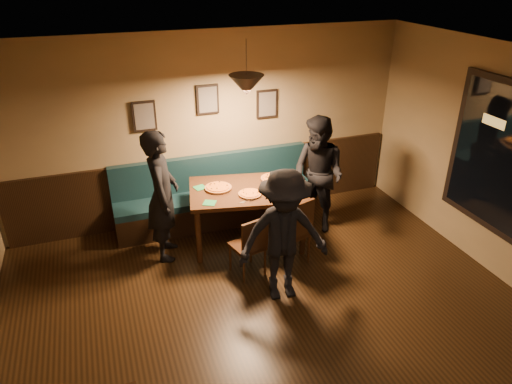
% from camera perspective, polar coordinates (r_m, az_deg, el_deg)
% --- Properties ---
extents(floor, '(7.00, 7.00, 0.00)m').
position_cam_1_polar(floor, '(4.92, 5.98, -21.54)').
color(floor, black).
rests_on(floor, ground).
extents(ceiling, '(7.00, 7.00, 0.00)m').
position_cam_1_polar(ceiling, '(3.41, 8.23, 11.76)').
color(ceiling, silver).
rests_on(ceiling, ground).
extents(wall_back, '(6.00, 0.00, 6.00)m').
position_cam_1_polar(wall_back, '(6.97, -5.78, 7.60)').
color(wall_back, '#8C704F').
rests_on(wall_back, ground).
extents(wainscot, '(5.88, 0.06, 1.00)m').
position_cam_1_polar(wainscot, '(7.29, -5.40, 0.82)').
color(wainscot, black).
rests_on(wainscot, ground).
extents(booth_bench, '(3.00, 0.60, 1.00)m').
position_cam_1_polar(booth_bench, '(7.05, -4.85, -0.08)').
color(booth_bench, '#0F232D').
rests_on(booth_bench, ground).
extents(picture_left, '(0.32, 0.04, 0.42)m').
position_cam_1_polar(picture_left, '(6.71, -13.39, 8.94)').
color(picture_left, black).
rests_on(picture_left, wall_back).
extents(picture_center, '(0.32, 0.04, 0.42)m').
position_cam_1_polar(picture_center, '(6.81, -5.89, 11.10)').
color(picture_center, black).
rests_on(picture_center, wall_back).
extents(picture_right, '(0.32, 0.04, 0.42)m').
position_cam_1_polar(picture_right, '(7.11, 1.33, 10.64)').
color(picture_right, black).
rests_on(picture_right, wall_back).
extents(pendant_lamp, '(0.44, 0.44, 0.25)m').
position_cam_1_polar(pendant_lamp, '(5.90, -1.17, 12.82)').
color(pendant_lamp, black).
rests_on(pendant_lamp, ceiling).
extents(dining_table, '(1.73, 1.29, 0.83)m').
position_cam_1_polar(dining_table, '(6.58, -1.02, -2.86)').
color(dining_table, '#33140E').
rests_on(dining_table, floor).
extents(chair_near_left, '(0.46, 0.46, 0.84)m').
position_cam_1_polar(chair_near_left, '(5.94, -1.05, -6.37)').
color(chair_near_left, black).
rests_on(chair_near_left, floor).
extents(chair_near_right, '(0.53, 0.53, 0.96)m').
position_cam_1_polar(chair_near_right, '(6.15, 4.15, -4.60)').
color(chair_near_right, '#33190E').
rests_on(chair_near_right, floor).
extents(diner_left, '(0.56, 0.73, 1.78)m').
position_cam_1_polar(diner_left, '(6.20, -11.29, -0.45)').
color(diner_left, black).
rests_on(diner_left, floor).
extents(diner_right, '(0.93, 1.03, 1.71)m').
position_cam_1_polar(diner_right, '(6.80, 7.53, 2.05)').
color(diner_right, black).
rests_on(diner_right, floor).
extents(diner_front, '(1.11, 0.71, 1.63)m').
position_cam_1_polar(diner_front, '(5.37, 3.39, -5.39)').
color(diner_front, black).
rests_on(diner_front, floor).
extents(pizza_a, '(0.47, 0.47, 0.04)m').
position_cam_1_polar(pizza_a, '(6.39, -4.60, 0.53)').
color(pizza_a, orange).
rests_on(pizza_a, dining_table).
extents(pizza_b, '(0.36, 0.36, 0.04)m').
position_cam_1_polar(pizza_b, '(6.22, -0.74, -0.22)').
color(pizza_b, orange).
rests_on(pizza_b, dining_table).
extents(pizza_c, '(0.38, 0.38, 0.04)m').
position_cam_1_polar(pizza_c, '(6.65, 2.12, 1.66)').
color(pizza_c, '#CA6626').
rests_on(pizza_c, dining_table).
extents(soda_glass, '(0.09, 0.09, 0.16)m').
position_cam_1_polar(soda_glass, '(6.29, 5.40, 0.64)').
color(soda_glass, black).
rests_on(soda_glass, dining_table).
extents(tabasco_bottle, '(0.04, 0.04, 0.12)m').
position_cam_1_polar(tabasco_bottle, '(6.50, 3.63, 1.44)').
color(tabasco_bottle, '#93040F').
rests_on(tabasco_bottle, dining_table).
extents(napkin_a, '(0.19, 0.19, 0.01)m').
position_cam_1_polar(napkin_a, '(6.46, -6.80, 0.54)').
color(napkin_a, '#217F3E').
rests_on(napkin_a, dining_table).
extents(napkin_b, '(0.21, 0.21, 0.01)m').
position_cam_1_polar(napkin_b, '(6.05, -5.64, -1.32)').
color(napkin_b, '#207B3D').
rests_on(napkin_b, dining_table).
extents(cutlery_set, '(0.17, 0.08, 0.00)m').
position_cam_1_polar(cutlery_set, '(6.09, -0.69, -1.00)').
color(cutlery_set, silver).
rests_on(cutlery_set, dining_table).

